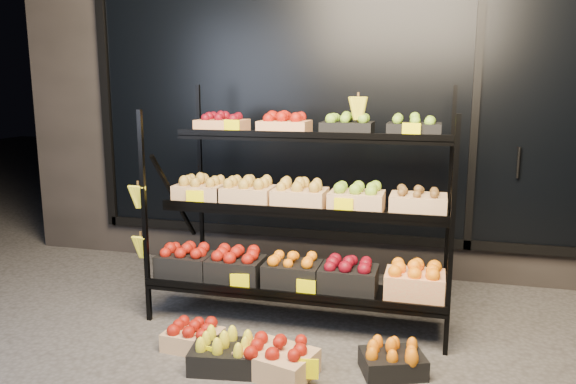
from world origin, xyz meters
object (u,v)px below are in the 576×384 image
(display_rack, at_px, (300,209))
(floor_crate_midright, at_px, (277,358))
(floor_crate_left, at_px, (193,336))
(floor_crate_midleft, at_px, (225,353))

(display_rack, relative_size, floor_crate_midright, 4.43)
(floor_crate_left, height_order, floor_crate_midleft, floor_crate_midleft)
(floor_crate_midright, bearing_deg, display_rack, 111.18)
(floor_crate_left, relative_size, floor_crate_midright, 0.74)
(display_rack, xyz_separation_m, floor_crate_midleft, (-0.23, -0.93, -0.69))
(display_rack, height_order, floor_crate_midright, display_rack)
(floor_crate_midleft, distance_m, floor_crate_midright, 0.32)
(floor_crate_left, xyz_separation_m, floor_crate_midleft, (0.29, -0.18, 0.01))
(display_rack, height_order, floor_crate_midleft, display_rack)
(display_rack, relative_size, floor_crate_midleft, 5.02)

